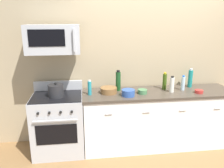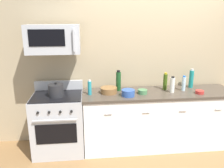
% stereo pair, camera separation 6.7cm
% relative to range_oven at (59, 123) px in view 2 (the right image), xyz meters
% --- Properties ---
extents(ground_plane, '(6.59, 6.59, 0.00)m').
position_rel_range_oven_xyz_m(ground_plane, '(1.58, -0.00, -0.47)').
color(ground_plane, olive).
extents(back_wall, '(5.49, 0.10, 2.70)m').
position_rel_range_oven_xyz_m(back_wall, '(1.58, 0.41, 0.88)').
color(back_wall, tan).
rests_on(back_wall, ground_plane).
extents(counter_unit, '(2.40, 0.66, 0.92)m').
position_rel_range_oven_xyz_m(counter_unit, '(1.58, -0.00, -0.01)').
color(counter_unit, white).
rests_on(counter_unit, ground_plane).
extents(range_oven, '(0.76, 0.69, 1.07)m').
position_rel_range_oven_xyz_m(range_oven, '(0.00, 0.00, 0.00)').
color(range_oven, '#B7BABF').
rests_on(range_oven, ground_plane).
extents(microwave, '(0.74, 0.44, 0.40)m').
position_rel_range_oven_xyz_m(microwave, '(0.00, 0.04, 1.28)').
color(microwave, '#B7BABF').
extents(bottle_water_clear, '(0.06, 0.06, 0.24)m').
position_rel_range_oven_xyz_m(bottle_water_clear, '(1.98, 0.03, 0.57)').
color(bottle_water_clear, silver).
rests_on(bottle_water_clear, countertop_slab).
extents(bottle_olive_oil, '(0.07, 0.07, 0.28)m').
position_rel_range_oven_xyz_m(bottle_olive_oil, '(1.70, 0.11, 0.58)').
color(bottle_olive_oil, '#385114').
rests_on(bottle_olive_oil, countertop_slab).
extents(bottle_vinegar_white, '(0.07, 0.07, 0.26)m').
position_rel_range_oven_xyz_m(bottle_vinegar_white, '(1.76, -0.05, 0.57)').
color(bottle_vinegar_white, silver).
rests_on(bottle_vinegar_white, countertop_slab).
extents(bottle_wine_green, '(0.08, 0.08, 0.33)m').
position_rel_range_oven_xyz_m(bottle_wine_green, '(0.95, 0.14, 0.61)').
color(bottle_wine_green, '#19471E').
rests_on(bottle_wine_green, countertop_slab).
extents(bottle_dish_soap, '(0.06, 0.06, 0.23)m').
position_rel_range_oven_xyz_m(bottle_dish_soap, '(0.49, -0.02, 0.56)').
color(bottle_dish_soap, teal).
rests_on(bottle_dish_soap, countertop_slab).
extents(bottle_sparkling_teal, '(0.07, 0.07, 0.32)m').
position_rel_range_oven_xyz_m(bottle_sparkling_teal, '(2.17, 0.18, 0.60)').
color(bottle_sparkling_teal, '#197F7A').
rests_on(bottle_sparkling_teal, countertop_slab).
extents(bowl_red_small, '(0.13, 0.13, 0.05)m').
position_rel_range_oven_xyz_m(bowl_red_small, '(2.17, -0.15, 0.48)').
color(bowl_red_small, '#B72D28').
rests_on(bowl_red_small, countertop_slab).
extents(bowl_green_glaze, '(0.14, 0.14, 0.07)m').
position_rel_range_oven_xyz_m(bowl_green_glaze, '(1.29, -0.06, 0.49)').
color(bowl_green_glaze, '#477A4C').
rests_on(bowl_green_glaze, countertop_slab).
extents(bowl_wooden_salad, '(0.26, 0.26, 0.09)m').
position_rel_range_oven_xyz_m(bowl_wooden_salad, '(0.78, 0.03, 0.50)').
color(bowl_wooden_salad, brown).
rests_on(bowl_wooden_salad, countertop_slab).
extents(bowl_blue_mixing, '(0.20, 0.20, 0.10)m').
position_rel_range_oven_xyz_m(bowl_blue_mixing, '(1.06, -0.14, 0.50)').
color(bowl_blue_mixing, '#2D519E').
rests_on(bowl_blue_mixing, countertop_slab).
extents(stockpot, '(0.22, 0.22, 0.22)m').
position_rel_range_oven_xyz_m(stockpot, '(0.00, -0.05, 0.55)').
color(stockpot, '#262628').
rests_on(stockpot, range_oven).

